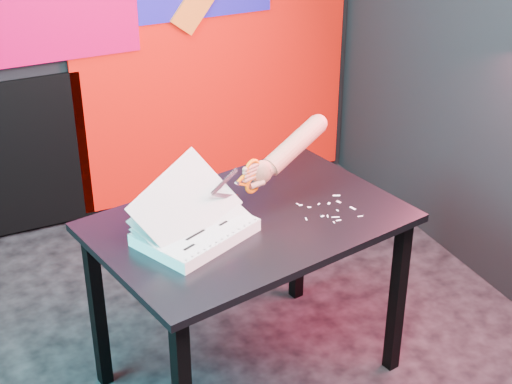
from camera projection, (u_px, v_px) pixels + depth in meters
name	position (u px, v px, depth m)	size (l,w,h in m)	color
room	(197.00, 66.00, 2.64)	(3.01, 3.01, 2.71)	black
backdrop	(108.00, 52.00, 4.02)	(2.88, 0.05, 2.08)	red
work_table	(249.00, 241.00, 2.98)	(1.26, 0.97, 0.75)	black
printout_stack	(195.00, 231.00, 2.80)	(0.48, 0.42, 0.29)	white
scissors	(249.00, 178.00, 2.92)	(0.23, 0.09, 0.14)	#BABABA
hand_forearm	(289.00, 149.00, 3.04)	(0.42, 0.19, 0.19)	#B76A58
paper_clippings	(331.00, 209.00, 3.00)	(0.21, 0.19, 0.00)	silver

